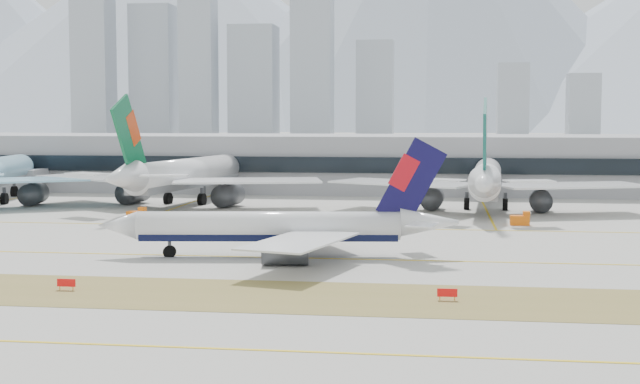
# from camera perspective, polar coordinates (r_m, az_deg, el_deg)

# --- Properties ---
(ground) EXTENTS (3000.00, 3000.00, 0.00)m
(ground) POSITION_cam_1_polar(r_m,az_deg,el_deg) (131.55, -0.24, -3.92)
(ground) COLOR #99978F
(ground) RESTS_ON ground
(apron_markings) EXTENTS (360.00, 122.22, 0.06)m
(apron_markings) POSITION_cam_1_polar(r_m,az_deg,el_deg) (79.50, -5.67, -9.77)
(apron_markings) COLOR olive
(apron_markings) RESTS_ON ground
(taxiing_airliner) EXTENTS (51.70, 44.64, 17.38)m
(taxiing_airliner) POSITION_cam_1_polar(r_m,az_deg,el_deg) (127.37, -2.45, -2.31)
(taxiing_airliner) COLOR white
(taxiing_airliner) RESTS_ON ground
(widebody_eva) EXTENTS (69.04, 68.27, 24.92)m
(widebody_eva) POSITION_cam_1_polar(r_m,az_deg,el_deg) (204.91, -8.80, 1.03)
(widebody_eva) COLOR white
(widebody_eva) RESTS_ON ground
(widebody_cathay) EXTENTS (67.06, 65.72, 23.95)m
(widebody_cathay) POSITION_cam_1_polar(r_m,az_deg,el_deg) (193.93, 10.59, 0.71)
(widebody_cathay) COLOR white
(widebody_cathay) RESTS_ON ground
(terminal) EXTENTS (280.00, 43.10, 15.00)m
(terminal) POSITION_cam_1_polar(r_m,az_deg,el_deg) (244.59, 3.46, 1.89)
(terminal) COLOR gray
(terminal) RESTS_ON ground
(hold_sign_left) EXTENTS (2.20, 0.15, 1.35)m
(hold_sign_left) POSITION_cam_1_polar(r_m,az_deg,el_deg) (107.48, -15.93, -5.62)
(hold_sign_left) COLOR red
(hold_sign_left) RESTS_ON ground
(hold_sign_right) EXTENTS (2.20, 0.15, 1.35)m
(hold_sign_right) POSITION_cam_1_polar(r_m,az_deg,el_deg) (98.66, 8.15, -6.41)
(hold_sign_right) COLOR red
(hold_sign_right) RESTS_ON ground
(gse_c) EXTENTS (3.55, 2.00, 2.60)m
(gse_c) POSITION_cam_1_polar(r_m,az_deg,el_deg) (169.02, 12.72, -1.73)
(gse_c) COLOR orange
(gse_c) RESTS_ON ground
(gse_b) EXTENTS (3.55, 2.00, 2.60)m
(gse_b) POSITION_cam_1_polar(r_m,az_deg,el_deg) (175.95, -11.62, -1.46)
(gse_b) COLOR orange
(gse_b) RESTS_ON ground
(city_skyline) EXTENTS (342.00, 49.80, 140.00)m
(city_skyline) POSITION_cam_1_polar(r_m,az_deg,el_deg) (596.14, -4.45, 7.69)
(city_skyline) COLOR #969FAA
(city_skyline) RESTS_ON ground
(mountain_ridge) EXTENTS (2830.00, 1120.00, 470.00)m
(mountain_ridge) POSITION_cam_1_polar(r_m,az_deg,el_deg) (1541.50, 8.33, 10.82)
(mountain_ridge) COLOR #9EA8B7
(mountain_ridge) RESTS_ON ground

